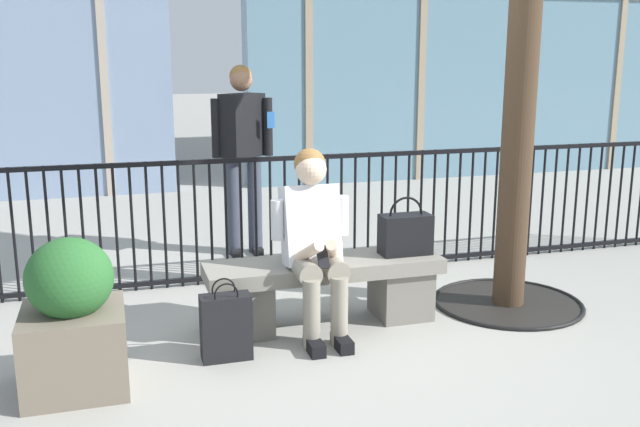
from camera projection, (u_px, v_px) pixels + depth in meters
The scene contains 8 objects.
ground_plane at pixel (324, 324), 4.82m from camera, with size 60.00×60.00×0.00m, color #9E9B93.
stone_bench at pixel (324, 286), 4.76m from camera, with size 1.60×0.44×0.45m.
seated_person_with_phone at pixel (314, 237), 4.52m from camera, with size 0.52×0.66×1.21m.
handbag_on_bench at pixel (405, 233), 4.84m from camera, with size 0.35×0.17×0.40m.
shopping_bag at pixel (226, 326), 4.22m from camera, with size 0.30×0.15×0.49m.
bystander_at_railing at pixel (243, 145), 6.33m from camera, with size 0.55×0.40×1.71m.
plaza_railing at pixel (285, 217), 5.72m from camera, with size 7.71×0.04×1.01m.
planter at pixel (73, 320), 3.81m from camera, with size 0.54×0.54×0.85m.
Camera 1 is at (-1.33, -4.34, 1.79)m, focal length 39.60 mm.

